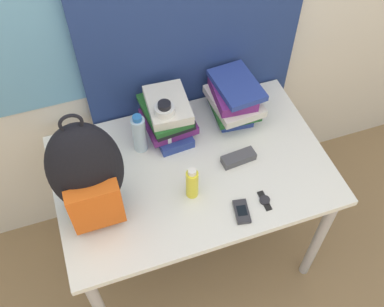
% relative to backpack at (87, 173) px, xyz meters
% --- Properties ---
extents(wall_back, '(6.00, 0.06, 2.50)m').
position_rel_backpack_xyz_m(wall_back, '(0.42, 0.53, 0.25)').
color(wall_back, silver).
rests_on(wall_back, ground_plane).
extents(curtain_blue, '(1.00, 0.04, 2.50)m').
position_rel_backpack_xyz_m(curtain_blue, '(0.58, 0.47, 0.25)').
color(curtain_blue, navy).
rests_on(curtain_blue, ground_plane).
extents(desk, '(1.18, 0.77, 0.77)m').
position_rel_backpack_xyz_m(desk, '(0.43, 0.06, -0.33)').
color(desk, silver).
rests_on(desk, ground_plane).
extents(backpack, '(0.28, 0.22, 0.54)m').
position_rel_backpack_xyz_m(backpack, '(0.00, 0.00, 0.00)').
color(backpack, black).
rests_on(backpack, desk).
extents(book_stack_left, '(0.23, 0.28, 0.20)m').
position_rel_backpack_xyz_m(book_stack_left, '(0.39, 0.29, -0.13)').
color(book_stack_left, navy).
rests_on(book_stack_left, desk).
extents(book_stack_center, '(0.22, 0.29, 0.19)m').
position_rel_backpack_xyz_m(book_stack_center, '(0.71, 0.29, -0.13)').
color(book_stack_center, navy).
rests_on(book_stack_center, desk).
extents(water_bottle, '(0.06, 0.06, 0.21)m').
position_rel_backpack_xyz_m(water_bottle, '(0.25, 0.24, -0.14)').
color(water_bottle, silver).
rests_on(water_bottle, desk).
extents(sports_bottle, '(0.08, 0.08, 0.26)m').
position_rel_backpack_xyz_m(sports_bottle, '(0.37, 0.23, -0.11)').
color(sports_bottle, white).
rests_on(sports_bottle, desk).
extents(sunscreen_bottle, '(0.05, 0.05, 0.17)m').
position_rel_backpack_xyz_m(sunscreen_bottle, '(0.38, -0.07, -0.16)').
color(sunscreen_bottle, yellow).
rests_on(sunscreen_bottle, desk).
extents(cell_phone, '(0.07, 0.12, 0.02)m').
position_rel_backpack_xyz_m(cell_phone, '(0.54, -0.22, -0.22)').
color(cell_phone, '#2D2D33').
rests_on(cell_phone, desk).
extents(sunglasses_case, '(0.15, 0.07, 0.04)m').
position_rel_backpack_xyz_m(sunglasses_case, '(0.63, 0.03, -0.21)').
color(sunglasses_case, '#47474C').
rests_on(sunglasses_case, desk).
extents(wristwatch, '(0.04, 0.10, 0.01)m').
position_rel_backpack_xyz_m(wristwatch, '(0.65, -0.20, -0.23)').
color(wristwatch, black).
rests_on(wristwatch, desk).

